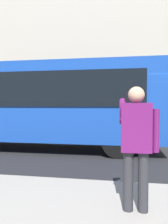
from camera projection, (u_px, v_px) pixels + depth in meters
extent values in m
plane|color=#232326|center=(140.00, 151.00, 7.42)|extent=(60.00, 60.00, 0.00)
cube|color=beige|center=(131.00, 37.00, 13.92)|extent=(28.00, 0.80, 12.00)
cube|color=#1947AD|center=(37.00, 102.00, 8.00)|extent=(9.00, 2.50, 2.60)
cube|color=black|center=(22.00, 89.00, 6.74)|extent=(7.60, 0.06, 1.10)
cylinder|color=black|center=(119.00, 132.00, 8.63)|extent=(1.00, 0.28, 1.00)
cylinder|color=black|center=(118.00, 141.00, 6.46)|extent=(1.00, 0.28, 1.00)
cylinder|color=#2D2D33|center=(143.00, 182.00, 2.91)|extent=(0.14, 0.14, 0.82)
cylinder|color=#2D2D33|center=(128.00, 181.00, 2.95)|extent=(0.14, 0.14, 0.82)
cube|color=#6B1960|center=(136.00, 127.00, 2.91)|extent=(0.40, 0.24, 0.66)
sphere|color=#D8A884|center=(136.00, 95.00, 2.89)|extent=(0.22, 0.22, 0.22)
cylinder|color=#6B1960|center=(156.00, 131.00, 2.87)|extent=(0.09, 0.09, 0.58)
cylinder|color=#6B1960|center=(122.00, 111.00, 3.09)|extent=(0.09, 0.48, 0.37)
cube|color=black|center=(128.00, 97.00, 3.20)|extent=(0.07, 0.01, 0.14)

